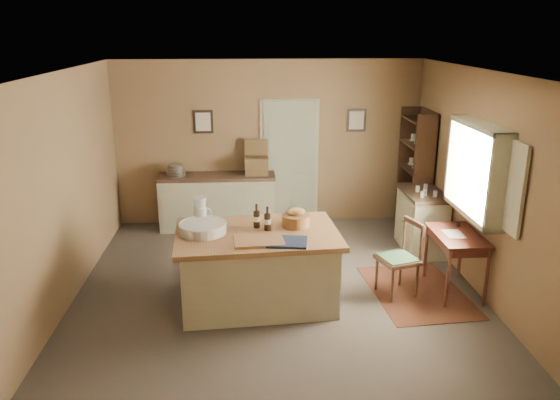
# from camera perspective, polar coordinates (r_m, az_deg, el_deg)

# --- Properties ---
(ground) EXTENTS (5.00, 5.00, 0.00)m
(ground) POSITION_cam_1_polar(r_m,az_deg,el_deg) (7.10, -0.33, -8.94)
(ground) COLOR brown
(ground) RESTS_ON ground
(wall_back) EXTENTS (5.00, 0.10, 2.70)m
(wall_back) POSITION_cam_1_polar(r_m,az_deg,el_deg) (9.04, -1.24, 5.95)
(wall_back) COLOR brown
(wall_back) RESTS_ON ground
(wall_front) EXTENTS (5.00, 0.10, 2.70)m
(wall_front) POSITION_cam_1_polar(r_m,az_deg,el_deg) (4.27, 1.54, -7.67)
(wall_front) COLOR brown
(wall_front) RESTS_ON ground
(wall_left) EXTENTS (0.10, 5.00, 2.70)m
(wall_left) POSITION_cam_1_polar(r_m,az_deg,el_deg) (6.94, -21.43, 1.13)
(wall_left) COLOR brown
(wall_left) RESTS_ON ground
(wall_right) EXTENTS (0.10, 5.00, 2.70)m
(wall_right) POSITION_cam_1_polar(r_m,az_deg,el_deg) (7.19, 19.97, 1.83)
(wall_right) COLOR brown
(wall_right) RESTS_ON ground
(ceiling) EXTENTS (5.00, 5.00, 0.00)m
(ceiling) POSITION_cam_1_polar(r_m,az_deg,el_deg) (6.37, -0.37, 13.34)
(ceiling) COLOR silver
(ceiling) RESTS_ON wall_back
(door) EXTENTS (0.97, 0.06, 2.11)m
(door) POSITION_cam_1_polar(r_m,az_deg,el_deg) (9.09, 0.99, 4.12)
(door) COLOR #A4A88B
(door) RESTS_ON ground
(framed_prints) EXTENTS (2.82, 0.02, 0.38)m
(framed_prints) POSITION_cam_1_polar(r_m,az_deg,el_deg) (8.96, 0.04, 8.26)
(framed_prints) COLOR black
(framed_prints) RESTS_ON ground
(window) EXTENTS (0.25, 1.99, 1.12)m
(window) POSITION_cam_1_polar(r_m,az_deg,el_deg) (6.94, 20.19, 2.97)
(window) COLOR #B4B090
(window) RESTS_ON ground
(work_island) EXTENTS (1.97, 1.36, 1.20)m
(work_island) POSITION_cam_1_polar(r_m,az_deg,el_deg) (6.50, -2.45, -6.89)
(work_island) COLOR #B4B090
(work_island) RESTS_ON ground
(sideboard) EXTENTS (1.89, 0.54, 1.18)m
(sideboard) POSITION_cam_1_polar(r_m,az_deg,el_deg) (8.97, -6.51, 0.02)
(sideboard) COLOR #B4B090
(sideboard) RESTS_ON ground
(rug) EXTENTS (1.23, 1.69, 0.01)m
(rug) POSITION_cam_1_polar(r_m,az_deg,el_deg) (7.16, 14.11, -9.24)
(rug) COLOR #532619
(rug) RESTS_ON ground
(writing_desk) EXTENTS (0.55, 0.89, 0.82)m
(writing_desk) POSITION_cam_1_polar(r_m,az_deg,el_deg) (7.05, 18.00, -4.13)
(writing_desk) COLOR #3C1812
(writing_desk) RESTS_ON ground
(desk_chair) EXTENTS (0.55, 0.55, 0.93)m
(desk_chair) POSITION_cam_1_polar(r_m,az_deg,el_deg) (6.85, 12.19, -6.11)
(desk_chair) COLOR #311C11
(desk_chair) RESTS_ON ground
(right_cabinet) EXTENTS (0.55, 0.98, 0.99)m
(right_cabinet) POSITION_cam_1_polar(r_m,az_deg,el_deg) (8.31, 14.56, -2.07)
(right_cabinet) COLOR #B4B090
(right_cabinet) RESTS_ON ground
(shelving_unit) EXTENTS (0.33, 0.88, 1.96)m
(shelving_unit) POSITION_cam_1_polar(r_m,az_deg,el_deg) (8.94, 14.21, 2.83)
(shelving_unit) COLOR #311C11
(shelving_unit) RESTS_ON ground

